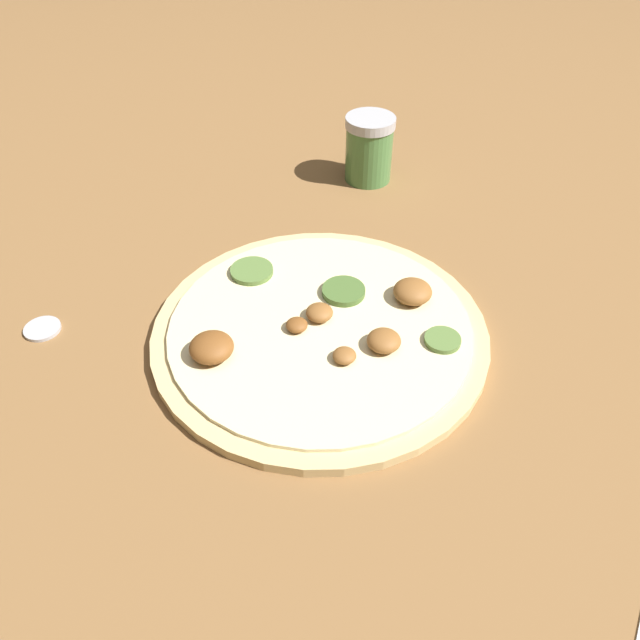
# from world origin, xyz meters

# --- Properties ---
(ground_plane) EXTENTS (3.00, 3.00, 0.00)m
(ground_plane) POSITION_xyz_m (0.00, 0.00, 0.00)
(ground_plane) COLOR brown
(pizza) EXTENTS (0.31, 0.31, 0.03)m
(pizza) POSITION_xyz_m (0.00, -0.00, 0.01)
(pizza) COLOR #D6B77A
(pizza) RESTS_ON ground_plane
(spice_jar) EXTENTS (0.06, 0.06, 0.08)m
(spice_jar) POSITION_xyz_m (0.29, 0.08, 0.04)
(spice_jar) COLOR #4C7F42
(spice_jar) RESTS_ON ground_plane
(loose_cap) EXTENTS (0.03, 0.03, 0.01)m
(loose_cap) POSITION_xyz_m (-0.11, 0.24, 0.00)
(loose_cap) COLOR #B2B2B7
(loose_cap) RESTS_ON ground_plane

